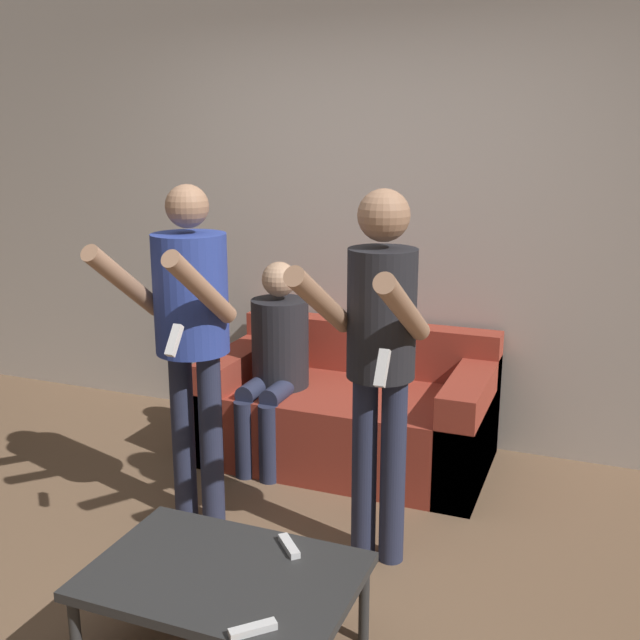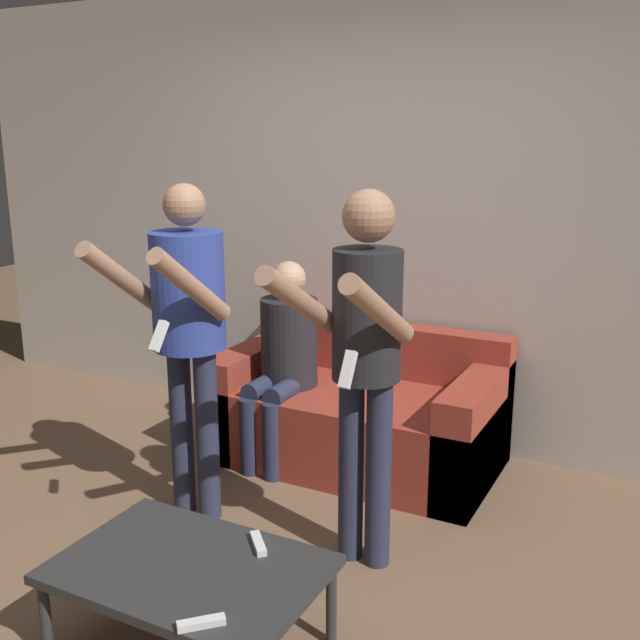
{
  "view_description": "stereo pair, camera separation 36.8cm",
  "coord_description": "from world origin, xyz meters",
  "px_view_note": "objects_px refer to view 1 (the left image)",
  "views": [
    {
      "loc": [
        1.33,
        -2.37,
        1.85
      ],
      "look_at": [
        0.02,
        0.95,
        0.94
      ],
      "focal_mm": 42.0,
      "sensor_mm": 36.0,
      "label": 1
    },
    {
      "loc": [
        1.67,
        -2.21,
        1.85
      ],
      "look_at": [
        0.02,
        0.95,
        0.94
      ],
      "focal_mm": 42.0,
      "sensor_mm": 36.0,
      "label": 2
    }
  ],
  "objects_px": {
    "couch": "(351,414)",
    "remote_far": "(289,546)",
    "person_standing_right": "(379,342)",
    "remote_near": "(253,629)",
    "coffee_table": "(224,580)",
    "person_standing_left": "(190,319)",
    "person_seated": "(276,355)"
  },
  "relations": [
    {
      "from": "remote_near",
      "to": "remote_far",
      "type": "xyz_separation_m",
      "value": [
        -0.09,
        0.47,
        0.0
      ]
    },
    {
      "from": "person_seated",
      "to": "remote_near",
      "type": "bearing_deg",
      "value": -67.24
    },
    {
      "from": "person_standing_left",
      "to": "coffee_table",
      "type": "bearing_deg",
      "value": -53.98
    },
    {
      "from": "person_standing_right",
      "to": "coffee_table",
      "type": "relative_size",
      "value": 1.74
    },
    {
      "from": "couch",
      "to": "coffee_table",
      "type": "xyz_separation_m",
      "value": [
        0.15,
        -1.78,
        0.05
      ]
    },
    {
      "from": "person_standing_right",
      "to": "remote_far",
      "type": "height_order",
      "value": "person_standing_right"
    },
    {
      "from": "couch",
      "to": "person_standing_left",
      "type": "xyz_separation_m",
      "value": [
        -0.45,
        -0.95,
        0.75
      ]
    },
    {
      "from": "couch",
      "to": "person_standing_right",
      "type": "relative_size",
      "value": 0.96
    },
    {
      "from": "person_seated",
      "to": "remote_near",
      "type": "xyz_separation_m",
      "value": [
        0.78,
        -1.86,
        -0.26
      ]
    },
    {
      "from": "remote_far",
      "to": "person_seated",
      "type": "bearing_deg",
      "value": 116.52
    },
    {
      "from": "coffee_table",
      "to": "couch",
      "type": "bearing_deg",
      "value": 94.85
    },
    {
      "from": "person_standing_right",
      "to": "person_seated",
      "type": "height_order",
      "value": "person_standing_right"
    },
    {
      "from": "couch",
      "to": "remote_near",
      "type": "distance_m",
      "value": 2.08
    },
    {
      "from": "person_standing_left",
      "to": "remote_near",
      "type": "bearing_deg",
      "value": -52.07
    },
    {
      "from": "person_standing_right",
      "to": "person_seated",
      "type": "xyz_separation_m",
      "value": [
        -0.84,
        0.78,
        -0.37
      ]
    },
    {
      "from": "person_seated",
      "to": "coffee_table",
      "type": "bearing_deg",
      "value": -71.47
    },
    {
      "from": "person_standing_right",
      "to": "remote_near",
      "type": "bearing_deg",
      "value": -93.11
    },
    {
      "from": "couch",
      "to": "coffee_table",
      "type": "height_order",
      "value": "couch"
    },
    {
      "from": "remote_near",
      "to": "remote_far",
      "type": "distance_m",
      "value": 0.48
    },
    {
      "from": "remote_near",
      "to": "person_standing_right",
      "type": "bearing_deg",
      "value": 86.89
    },
    {
      "from": "coffee_table",
      "to": "remote_far",
      "type": "height_order",
      "value": "remote_far"
    },
    {
      "from": "person_standing_left",
      "to": "coffee_table",
      "type": "xyz_separation_m",
      "value": [
        0.6,
        -0.83,
        -0.69
      ]
    },
    {
      "from": "couch",
      "to": "remote_far",
      "type": "distance_m",
      "value": 1.6
    },
    {
      "from": "person_standing_left",
      "to": "person_standing_right",
      "type": "height_order",
      "value": "person_standing_right"
    },
    {
      "from": "couch",
      "to": "remote_far",
      "type": "bearing_deg",
      "value": -78.95
    },
    {
      "from": "person_standing_right",
      "to": "remote_near",
      "type": "distance_m",
      "value": 1.25
    },
    {
      "from": "person_standing_left",
      "to": "person_standing_right",
      "type": "distance_m",
      "value": 0.9
    },
    {
      "from": "couch",
      "to": "person_standing_left",
      "type": "bearing_deg",
      "value": -115.38
    },
    {
      "from": "person_seated",
      "to": "remote_far",
      "type": "relative_size",
      "value": 8.55
    },
    {
      "from": "person_seated",
      "to": "remote_far",
      "type": "bearing_deg",
      "value": -63.48
    },
    {
      "from": "person_seated",
      "to": "coffee_table",
      "type": "distance_m",
      "value": 1.72
    },
    {
      "from": "couch",
      "to": "person_seated",
      "type": "height_order",
      "value": "person_seated"
    }
  ]
}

